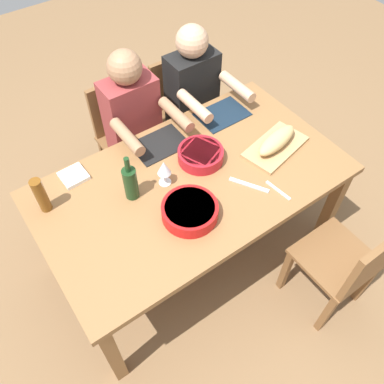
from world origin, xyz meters
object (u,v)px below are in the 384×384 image
at_px(chair_near_center, 126,132).
at_px(diner_near_left, 195,96).
at_px(cutting_board, 275,147).
at_px(napkin_stack, 74,176).
at_px(wine_glass, 164,169).
at_px(bread_loaf, 277,140).
at_px(serving_bowl_fruit, 201,154).
at_px(dining_table, 192,189).
at_px(chair_far_left, 349,264).
at_px(chair_near_left, 181,107).
at_px(serving_bowl_pasta, 190,210).
at_px(diner_near_center, 136,123).
at_px(wine_bottle, 130,182).
at_px(beer_bottle, 41,195).

distance_m(chair_near_center, diner_near_left, 0.56).
bearing_deg(cutting_board, napkin_stack, -23.97).
relative_size(wine_glass, napkin_stack, 1.19).
bearing_deg(bread_loaf, serving_bowl_fruit, -23.61).
bearing_deg(dining_table, diner_near_left, -126.96).
distance_m(diner_near_left, chair_far_left, 1.47).
bearing_deg(serving_bowl_fruit, napkin_stack, -24.20).
distance_m(chair_near_center, chair_near_left, 0.48).
relative_size(chair_near_center, serving_bowl_pasta, 2.88).
distance_m(chair_far_left, napkin_stack, 1.61).
relative_size(diner_near_center, chair_near_left, 1.41).
xyz_separation_m(serving_bowl_fruit, bread_loaf, (-0.42, 0.18, 0.02)).
distance_m(serving_bowl_pasta, wine_glass, 0.27).
relative_size(serving_bowl_pasta, napkin_stack, 2.11).
bearing_deg(napkin_stack, chair_near_center, -141.68).
height_order(diner_near_left, bread_loaf, diner_near_left).
height_order(chair_near_center, cutting_board, chair_near_center).
xyz_separation_m(wine_bottle, beer_bottle, (0.42, -0.19, 0.00)).
xyz_separation_m(chair_near_center, wine_bottle, (0.33, 0.73, 0.37)).
bearing_deg(beer_bottle, diner_near_left, -163.79).
height_order(wine_bottle, beer_bottle, wine_bottle).
relative_size(chair_near_left, wine_glass, 5.12).
relative_size(diner_near_left, serving_bowl_fruit, 4.51).
bearing_deg(bread_loaf, napkin_stack, -23.97).
distance_m(diner_near_center, diner_near_left, 0.48).
height_order(serving_bowl_fruit, wine_glass, wine_glass).
distance_m(chair_far_left, serving_bowl_pasta, 0.94).
xyz_separation_m(diner_near_left, cutting_board, (-0.07, 0.72, 0.05)).
xyz_separation_m(diner_near_center, diner_near_left, (-0.48, 0.00, 0.00)).
height_order(bread_loaf, napkin_stack, bread_loaf).
relative_size(chair_far_left, bread_loaf, 2.66).
distance_m(cutting_board, wine_bottle, 0.90).
bearing_deg(diner_near_center, napkin_stack, 24.08).
xyz_separation_m(cutting_board, beer_bottle, (1.30, -0.37, 0.10)).
relative_size(diner_near_center, wine_bottle, 4.14).
bearing_deg(wine_glass, beer_bottle, -19.16).
distance_m(dining_table, napkin_stack, 0.67).
xyz_separation_m(diner_near_center, wine_glass, (0.14, 0.57, 0.16)).
distance_m(chair_near_left, serving_bowl_pasta, 1.23).
height_order(chair_near_center, chair_near_left, same).
height_order(diner_near_left, serving_bowl_pasta, diner_near_left).
xyz_separation_m(diner_near_left, serving_bowl_fruit, (0.35, 0.54, 0.08)).
bearing_deg(chair_near_center, wine_glass, 79.81).
bearing_deg(chair_near_left, chair_far_left, 90.00).
bearing_deg(diner_near_center, beer_bottle, 25.54).
bearing_deg(diner_near_left, serving_bowl_pasta, 52.82).
height_order(dining_table, beer_bottle, beer_bottle).
distance_m(dining_table, cutting_board, 0.57).
bearing_deg(serving_bowl_pasta, dining_table, -127.89).
bearing_deg(chair_near_left, diner_near_center, 20.95).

